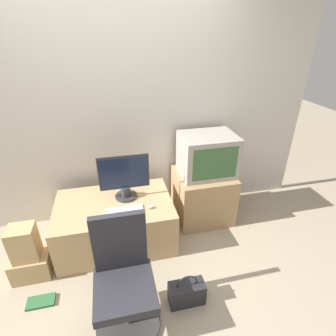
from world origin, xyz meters
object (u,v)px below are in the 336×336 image
main_monitor (124,178)px  book (41,302)px  mouse (150,207)px  cardboard_box_lower (32,266)px  crt_tv (207,155)px  keyboard (124,210)px  handbag (187,293)px  office_chair (124,284)px

main_monitor → book: size_ratio=2.23×
mouse → cardboard_box_lower: 1.19m
crt_tv → keyboard: bearing=-159.2°
handbag → office_chair: bearing=-177.7°
keyboard → handbag: bearing=-59.3°
main_monitor → handbag: (0.38, -0.94, -0.60)m
office_chair → main_monitor: bearing=83.7°
keyboard → mouse: bearing=-3.8°
keyboard → cardboard_box_lower: (-0.87, -0.13, -0.38)m
mouse → handbag: size_ratio=0.22×
keyboard → cardboard_box_lower: 0.96m
main_monitor → mouse: bearing=-50.2°
cardboard_box_lower → handbag: handbag is taller
cardboard_box_lower → book: cardboard_box_lower is taller
cardboard_box_lower → crt_tv: bearing=15.0°
mouse → crt_tv: (0.70, 0.38, 0.30)m
main_monitor → keyboard: main_monitor is taller
keyboard → crt_tv: (0.94, 0.36, 0.31)m
main_monitor → cardboard_box_lower: main_monitor is taller
cardboard_box_lower → book: size_ratio=1.47×
office_chair → cardboard_box_lower: (-0.80, 0.59, -0.26)m
keyboard → book: keyboard is taller
mouse → main_monitor: bearing=129.8°
keyboard → handbag: 0.90m
crt_tv → handbag: 1.37m
mouse → book: (-1.00, -0.43, -0.49)m
main_monitor → book: bearing=-139.6°
mouse → book: size_ratio=0.30×
book → cardboard_box_lower: bearing=109.6°
handbag → book: size_ratio=1.36×
main_monitor → office_chair: size_ratio=0.55×
mouse → crt_tv: crt_tv is taller
keyboard → office_chair: office_chair is taller
crt_tv → cardboard_box_lower: size_ratio=1.77×
handbag → book: 1.21m
crt_tv → book: 2.04m
main_monitor → office_chair: (-0.11, -0.96, -0.33)m
mouse → office_chair: (-0.31, -0.70, -0.12)m
mouse → office_chair: size_ratio=0.07×
keyboard → cardboard_box_lower: bearing=-171.6°
handbag → book: (-1.17, 0.26, -0.09)m
crt_tv → cardboard_box_lower: (-1.81, -0.49, -0.69)m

